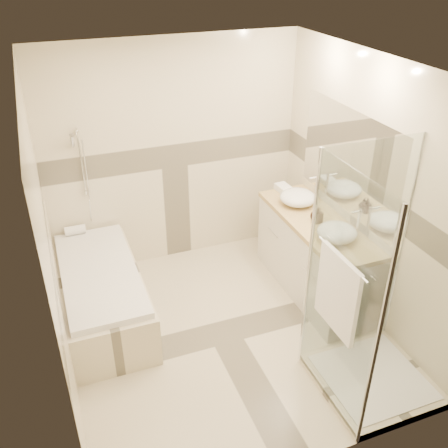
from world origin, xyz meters
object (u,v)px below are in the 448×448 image
object	(u,v)px
vessel_sink_near	(298,197)
amenity_bottle_a	(318,215)
bathtub	(102,291)
amenity_bottle_b	(316,214)
vanity	(314,256)
shower_enclosure	(362,337)
vessel_sink_far	(337,232)

from	to	relation	value
vessel_sink_near	amenity_bottle_a	world-z (taller)	amenity_bottle_a
bathtub	amenity_bottle_b	world-z (taller)	amenity_bottle_b
bathtub	vessel_sink_near	size ratio (longest dim) A/B	4.44
vanity	shower_enclosure	size ratio (longest dim) A/B	0.79
vessel_sink_near	amenity_bottle_a	bearing A→B (deg)	-90.00
vessel_sink_near	amenity_bottle_b	bearing A→B (deg)	-90.00
shower_enclosure	bathtub	bearing A→B (deg)	138.90
amenity_bottle_b	vessel_sink_near	bearing A→B (deg)	90.00
amenity_bottle_b	shower_enclosure	bearing A→B (deg)	-101.89
vanity	vessel_sink_far	xyz separation A→B (m)	(-0.02, -0.37, 0.50)
bathtub	amenity_bottle_b	xyz separation A→B (m)	(2.13, -0.32, 0.61)
vessel_sink_far	amenity_bottle_a	xyz separation A→B (m)	(0.00, 0.35, 0.01)
amenity_bottle_a	bathtub	bearing A→B (deg)	170.09
vanity	amenity_bottle_a	distance (m)	0.51
vessel_sink_near	shower_enclosure	bearing A→B (deg)	-99.28
shower_enclosure	amenity_bottle_b	distance (m)	1.39
vessel_sink_far	amenity_bottle_b	world-z (taller)	vessel_sink_far
vanity	amenity_bottle_a	size ratio (longest dim) A/B	9.98
bathtub	shower_enclosure	world-z (taller)	shower_enclosure
shower_enclosure	vessel_sink_near	bearing A→B (deg)	80.72
bathtub	vessel_sink_far	bearing A→B (deg)	-18.62
vessel_sink_near	vessel_sink_far	bearing A→B (deg)	-90.00
bathtub	vessel_sink_far	size ratio (longest dim) A/B	4.56
vanity	amenity_bottle_b	distance (m)	0.49
vanity	vessel_sink_far	world-z (taller)	vessel_sink_far
vanity	amenity_bottle_b	size ratio (longest dim) A/B	11.88
amenity_bottle_a	amenity_bottle_b	world-z (taller)	amenity_bottle_a
bathtub	vessel_sink_far	distance (m)	2.33
vanity	vessel_sink_far	distance (m)	0.62
amenity_bottle_a	shower_enclosure	bearing A→B (deg)	-102.32
vessel_sink_far	amenity_bottle_b	distance (m)	0.39
vanity	vessel_sink_near	size ratio (longest dim) A/B	4.23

